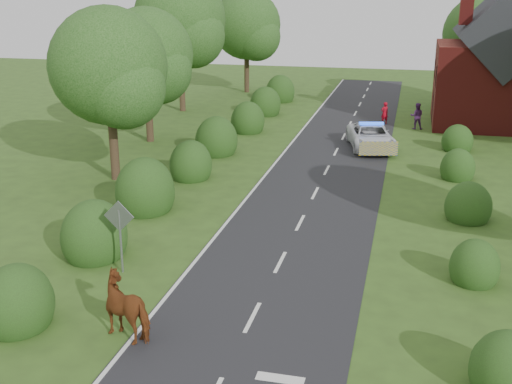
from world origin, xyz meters
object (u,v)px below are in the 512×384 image
(police_van, at_px, (371,137))
(pedestrian_purple, at_px, (417,116))
(cow, at_px, (130,310))
(road_sign, at_px, (120,226))
(pedestrian_red, at_px, (385,113))

(police_van, height_order, pedestrian_purple, pedestrian_purple)
(cow, bearing_deg, road_sign, -133.64)
(road_sign, height_order, cow, road_sign)
(cow, bearing_deg, pedestrian_red, -171.93)
(cow, bearing_deg, police_van, -173.99)
(road_sign, bearing_deg, pedestrian_purple, 69.67)
(police_van, relative_size, pedestrian_purple, 3.17)
(road_sign, height_order, pedestrian_purple, road_sign)
(police_van, relative_size, pedestrian_red, 3.63)
(road_sign, relative_size, pedestrian_red, 1.65)
(police_van, bearing_deg, road_sign, -122.88)
(police_van, xyz_separation_m, pedestrian_purple, (2.59, 6.19, 0.16))
(road_sign, xyz_separation_m, pedestrian_red, (7.29, 26.66, -0.89))
(road_sign, xyz_separation_m, pedestrian_purple, (9.45, 25.52, -0.78))
(police_van, distance_m, pedestrian_purple, 6.72)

